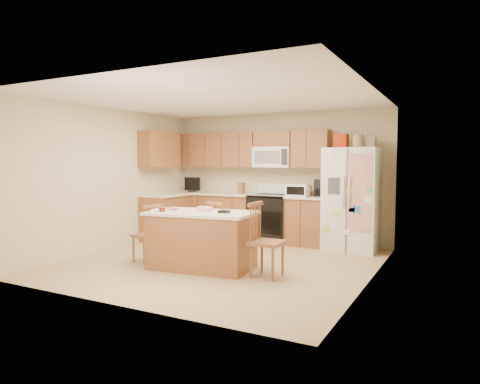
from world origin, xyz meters
The scene contains 9 objects.
ground centered at (0.00, 0.00, 0.00)m, with size 4.50×4.50×0.00m, color tan.
room_shell centered at (0.00, 0.00, 1.44)m, with size 4.60×4.60×2.52m.
cabinetry centered at (-0.98, 1.79, 0.91)m, with size 3.36×1.56×2.15m.
stove centered at (0.00, 1.94, 0.47)m, with size 0.76×0.65×1.13m.
refrigerator centered at (1.57, 1.87, 0.92)m, with size 0.90×0.79×2.04m.
island centered at (-0.06, -0.44, 0.42)m, with size 1.61×1.05×0.92m.
windsor_chair_left centered at (-1.00, -0.51, 0.43)m, with size 0.46×0.47×0.91m.
windsor_chair_back centered at (-0.11, 0.20, 0.44)m, with size 0.49×0.48×0.93m.
windsor_chair_right centered at (0.95, -0.43, 0.48)m, with size 0.42×0.44×1.01m.
Camera 1 is at (3.29, -5.65, 1.55)m, focal length 32.00 mm.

